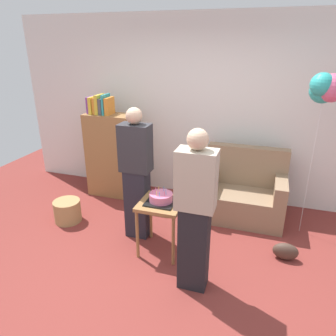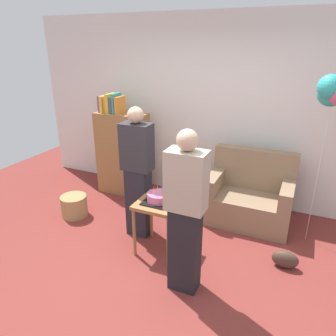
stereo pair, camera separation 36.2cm
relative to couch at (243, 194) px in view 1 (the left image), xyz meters
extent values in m
plane|color=maroon|center=(-0.73, -1.49, -0.34)|extent=(8.00, 8.00, 0.00)
cube|color=silver|center=(-0.73, 0.56, 1.01)|extent=(6.00, 0.10, 2.70)
cube|color=#8C7054|center=(0.00, -0.06, -0.14)|extent=(1.10, 0.70, 0.40)
cube|color=#8C7054|center=(0.00, 0.21, 0.34)|extent=(1.10, 0.16, 0.56)
cube|color=#8C7054|center=(-0.47, -0.06, 0.18)|extent=(0.16, 0.70, 0.24)
cube|color=#8C7054|center=(0.47, -0.06, 0.18)|extent=(0.16, 0.70, 0.24)
cube|color=olive|center=(-2.02, 0.08, 0.31)|extent=(0.80, 0.36, 1.30)
cube|color=#7F3D93|center=(-2.35, 0.08, 1.08)|extent=(0.03, 0.21, 0.24)
cube|color=gold|center=(-2.30, 0.08, 1.08)|extent=(0.05, 0.24, 0.25)
cube|color=orange|center=(-2.24, 0.08, 1.08)|extent=(0.04, 0.21, 0.24)
cube|color=gold|center=(-2.19, 0.08, 1.10)|extent=(0.05, 0.23, 0.28)
cube|color=#4C4C51|center=(-2.13, 0.08, 1.08)|extent=(0.05, 0.24, 0.23)
cube|color=teal|center=(-2.09, 0.08, 1.10)|extent=(0.03, 0.24, 0.29)
cube|color=orange|center=(-2.03, 0.08, 1.08)|extent=(0.06, 0.23, 0.25)
cube|color=olive|center=(-0.82, -1.12, 0.27)|extent=(0.48, 0.48, 0.04)
cylinder|color=olive|center=(-1.03, -1.33, -0.04)|extent=(0.04, 0.04, 0.59)
cylinder|color=olive|center=(-0.61, -1.33, -0.04)|extent=(0.04, 0.04, 0.59)
cylinder|color=olive|center=(-1.03, -0.91, -0.04)|extent=(0.04, 0.04, 0.59)
cylinder|color=olive|center=(-0.61, -0.91, -0.04)|extent=(0.04, 0.04, 0.59)
cube|color=black|center=(-0.82, -1.12, 0.30)|extent=(0.32, 0.32, 0.02)
cylinder|color=#D66B93|center=(-0.82, -1.12, 0.36)|extent=(0.26, 0.26, 0.09)
cylinder|color=#66B2E5|center=(-0.76, -1.12, 0.43)|extent=(0.01, 0.01, 0.05)
cylinder|color=#66B2E5|center=(-0.77, -1.08, 0.43)|extent=(0.01, 0.01, 0.05)
cylinder|color=#66B2E5|center=(-0.80, -1.05, 0.43)|extent=(0.01, 0.01, 0.06)
cylinder|color=#F2CC4C|center=(-0.87, -1.05, 0.43)|extent=(0.01, 0.01, 0.05)
cylinder|color=#EA668C|center=(-0.89, -1.09, 0.43)|extent=(0.01, 0.01, 0.05)
cylinder|color=#EA668C|center=(-0.90, -1.14, 0.42)|extent=(0.01, 0.01, 0.05)
cylinder|color=#F2CC4C|center=(-0.85, -1.18, 0.43)|extent=(0.01, 0.01, 0.05)
cylinder|color=#66B2E5|center=(-0.81, -1.20, 0.43)|extent=(0.01, 0.01, 0.06)
cylinder|color=#EA668C|center=(-0.76, -1.17, 0.43)|extent=(0.01, 0.01, 0.06)
cube|color=#23232D|center=(-1.21, -0.89, 0.10)|extent=(0.28, 0.20, 0.88)
cube|color=#2D2D33|center=(-1.21, -0.89, 0.82)|extent=(0.36, 0.22, 0.56)
sphere|color=#D1A889|center=(-1.21, -0.89, 1.19)|extent=(0.19, 0.19, 0.19)
cube|color=black|center=(-0.33, -1.56, 0.10)|extent=(0.28, 0.20, 0.88)
cube|color=#B2A893|center=(-0.33, -1.56, 0.82)|extent=(0.36, 0.22, 0.56)
sphere|color=#D1A889|center=(-0.33, -1.56, 1.19)|extent=(0.19, 0.19, 0.19)
cylinder|color=#A88451|center=(-2.25, -0.89, -0.19)|extent=(0.36, 0.36, 0.30)
ellipsoid|color=#473328|center=(0.57, -0.84, -0.24)|extent=(0.28, 0.14, 0.20)
cylinder|color=silver|center=(0.76, -0.18, 0.55)|extent=(0.00, 0.00, 1.78)
sphere|color=#D65B84|center=(0.83, -0.24, 1.50)|extent=(0.31, 0.31, 0.31)
sphere|color=#2DADA8|center=(0.75, -0.18, 1.46)|extent=(0.29, 0.29, 0.29)
sphere|color=#2DADA8|center=(0.72, -0.26, 1.53)|extent=(0.26, 0.26, 0.26)
camera|label=1|loc=(0.23, -4.07, 1.95)|focal=33.80mm
camera|label=2|loc=(0.57, -3.94, 1.95)|focal=33.80mm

